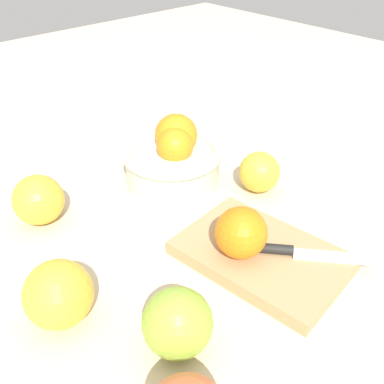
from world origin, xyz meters
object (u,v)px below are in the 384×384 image
object	(u,v)px
orange_on_board	(241,233)
apple_front_center	(59,294)
knife	(301,252)
apple_front_left	(39,200)
apple_back_center	(259,172)
apple_front_right	(177,323)
cutting_board	(261,256)
bowl	(173,157)

from	to	relation	value
orange_on_board	apple_front_center	xyz separation A→B (m)	(-0.08, -0.22, -0.01)
knife	apple_front_left	distance (m)	0.39
orange_on_board	apple_back_center	bearing A→B (deg)	122.65
apple_front_left	apple_back_center	world-z (taller)	apple_front_left
apple_front_center	apple_front_right	bearing A→B (deg)	31.32
knife	apple_front_center	xyz separation A→B (m)	(-0.14, -0.28, 0.02)
cutting_board	apple_front_left	bearing A→B (deg)	-148.41
apple_front_right	knife	bearing A→B (deg)	86.09
cutting_board	knife	world-z (taller)	knife
apple_back_center	apple_front_left	bearing A→B (deg)	-118.45
orange_on_board	apple_front_right	size ratio (longest dim) A/B	0.89
orange_on_board	apple_front_left	xyz separation A→B (m)	(-0.27, -0.15, -0.02)
apple_front_center	apple_front_right	size ratio (longest dim) A/B	1.04
orange_on_board	knife	bearing A→B (deg)	44.30
apple_front_center	bowl	bearing A→B (deg)	116.06
orange_on_board	apple_front_center	distance (m)	0.24
cutting_board	bowl	bearing A→B (deg)	168.52
orange_on_board	apple_front_center	size ratio (longest dim) A/B	0.86
cutting_board	apple_front_right	world-z (taller)	apple_front_right
knife	apple_back_center	bearing A→B (deg)	147.22
bowl	apple_front_left	world-z (taller)	bowl
apple_front_right	apple_front_left	bearing A→B (deg)	-179.58
apple_front_left	apple_front_right	xyz separation A→B (m)	(0.32, 0.00, 0.00)
apple_front_right	apple_back_center	distance (m)	0.34
bowl	apple_back_center	world-z (taller)	bowl
apple_front_center	apple_back_center	distance (m)	0.39
bowl	knife	distance (m)	0.29
knife	apple_front_right	size ratio (longest dim) A/B	1.65
cutting_board	apple_back_center	xyz separation A→B (m)	(-0.12, 0.13, 0.02)
apple_front_left	apple_front_center	size ratio (longest dim) A/B	0.95
cutting_board	knife	bearing A→B (deg)	36.15
orange_on_board	apple_back_center	distance (m)	0.19
bowl	apple_front_right	bearing A→B (deg)	-39.90
bowl	apple_front_center	xyz separation A→B (m)	(0.15, -0.30, -0.00)
cutting_board	orange_on_board	size ratio (longest dim) A/B	3.16
apple_front_left	apple_back_center	distance (m)	0.36
cutting_board	apple_back_center	distance (m)	0.18
orange_on_board	apple_front_center	bearing A→B (deg)	-109.26
knife	apple_front_right	distance (m)	0.21
bowl	orange_on_board	distance (m)	0.24
apple_front_center	orange_on_board	bearing A→B (deg)	70.74
orange_on_board	knife	distance (m)	0.09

